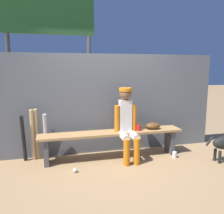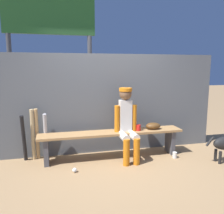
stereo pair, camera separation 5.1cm
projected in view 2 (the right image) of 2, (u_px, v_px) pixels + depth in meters
The scene contains 13 objects.
ground_plane at pixel (112, 158), 4.32m from camera, with size 30.00×30.00×0.00m, color #9E7A51.
chainlink_fence at pixel (107, 104), 4.53m from camera, with size 4.40×0.03×1.89m, color #595E63.
dugout_bench at pixel (112, 137), 4.26m from camera, with size 2.61×0.36×0.50m.
player_seated at pixel (127, 121), 4.16m from camera, with size 0.41×0.55×1.28m.
baseball_glove at pixel (153, 126), 4.41m from camera, with size 0.28×0.20×0.12m, color #593819.
bat_aluminum_silver at pixel (46, 136), 4.19m from camera, with size 0.06×0.06×0.85m, color #B7B7BC.
bat_wood_tan at pixel (37, 134), 4.20m from camera, with size 0.06×0.06×0.93m, color tan.
bat_wood_natural at pixel (33, 135), 4.16m from camera, with size 0.06×0.06×0.92m, color tan.
bat_aluminum_black at pixel (24, 138), 4.09m from camera, with size 0.06×0.06×0.84m, color black.
baseball at pixel (75, 170), 3.72m from camera, with size 0.07×0.07×0.07m, color white.
cup_on_ground at pixel (175, 155), 4.31m from camera, with size 0.08×0.08×0.11m, color silver.
cup_on_bench at pixel (139, 128), 4.30m from camera, with size 0.08×0.08×0.11m, color red.
scoreboard at pixel (53, 29), 5.11m from camera, with size 2.22×0.27×3.52m.
Camera 2 is at (-0.97, -3.99, 1.64)m, focal length 37.85 mm.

